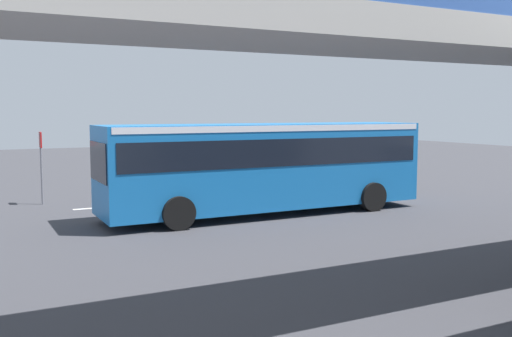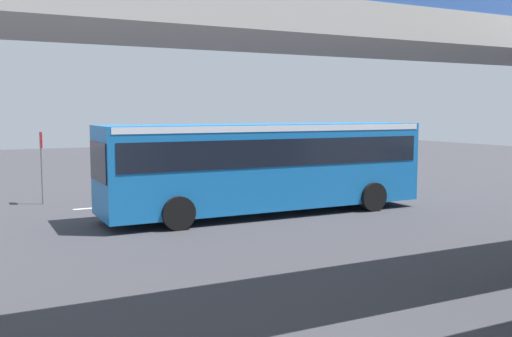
# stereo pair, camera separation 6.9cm
# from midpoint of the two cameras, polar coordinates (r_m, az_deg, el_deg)

# --- Properties ---
(ground) EXTENTS (80.00, 80.00, 0.00)m
(ground) POSITION_cam_midpoint_polar(r_m,az_deg,el_deg) (21.40, 2.37, -3.92)
(ground) COLOR #38383D
(city_bus) EXTENTS (11.54, 2.85, 3.15)m
(city_bus) POSITION_cam_midpoint_polar(r_m,az_deg,el_deg) (19.91, 0.91, 0.82)
(city_bus) COLOR #196BB7
(city_bus) RESTS_ON ground
(pedestrian) EXTENTS (0.38, 0.38, 1.79)m
(pedestrian) POSITION_cam_midpoint_polar(r_m,az_deg,el_deg) (26.25, 14.53, -0.36)
(pedestrian) COLOR #2D2D38
(pedestrian) RESTS_ON ground
(traffic_sign) EXTENTS (0.08, 0.60, 2.80)m
(traffic_sign) POSITION_cam_midpoint_polar(r_m,az_deg,el_deg) (23.43, -20.74, 1.21)
(traffic_sign) COLOR slate
(traffic_sign) RESTS_ON ground
(lane_dash_leftmost) EXTENTS (2.00, 0.20, 0.01)m
(lane_dash_leftmost) POSITION_cam_midpoint_polar(r_m,az_deg,el_deg) (27.20, 10.26, -1.93)
(lane_dash_leftmost) COLOR silver
(lane_dash_leftmost) RESTS_ON ground
(lane_dash_left) EXTENTS (2.00, 0.20, 0.01)m
(lane_dash_left) POSITION_cam_midpoint_polar(r_m,az_deg,el_deg) (25.00, 2.93, -2.52)
(lane_dash_left) COLOR silver
(lane_dash_left) RESTS_ON ground
(lane_dash_centre) EXTENTS (2.00, 0.20, 0.01)m
(lane_dash_centre) POSITION_cam_midpoint_polar(r_m,az_deg,el_deg) (23.28, -5.65, -3.15)
(lane_dash_centre) COLOR silver
(lane_dash_centre) RESTS_ON ground
(lane_dash_right) EXTENTS (2.00, 0.20, 0.01)m
(lane_dash_right) POSITION_cam_midpoint_polar(r_m,az_deg,el_deg) (22.16, -15.34, -3.78)
(lane_dash_right) COLOR silver
(lane_dash_right) RESTS_ON ground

